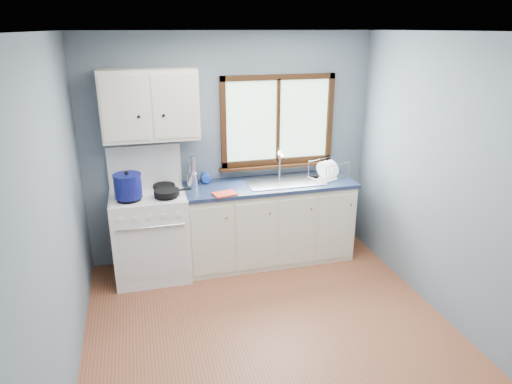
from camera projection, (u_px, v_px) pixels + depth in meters
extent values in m
cube|color=brown|center=(277.00, 345.00, 3.87)|extent=(3.20, 3.60, 0.02)
cube|color=white|center=(284.00, 30.00, 3.01)|extent=(3.20, 3.60, 0.02)
cube|color=slate|center=(231.00, 149.00, 5.09)|extent=(3.20, 0.02, 2.50)
cube|color=slate|center=(420.00, 371.00, 1.80)|extent=(3.20, 0.02, 2.50)
cube|color=slate|center=(51.00, 230.00, 3.05)|extent=(0.02, 3.60, 2.50)
cube|color=slate|center=(463.00, 189.00, 3.83)|extent=(0.02, 3.60, 2.50)
cube|color=white|center=(151.00, 235.00, 4.81)|extent=(0.76, 0.65, 0.92)
cube|color=white|center=(145.00, 165.00, 4.86)|extent=(0.76, 0.05, 0.44)
cube|color=silver|center=(147.00, 194.00, 4.65)|extent=(0.72, 0.59, 0.01)
cylinder|color=black|center=(129.00, 199.00, 4.47)|extent=(0.23, 0.23, 0.03)
cylinder|color=black|center=(166.00, 195.00, 4.56)|extent=(0.23, 0.23, 0.03)
cylinder|color=black|center=(129.00, 189.00, 4.74)|extent=(0.23, 0.23, 0.03)
cylinder|color=black|center=(164.00, 186.00, 4.83)|extent=(0.23, 0.23, 0.03)
cylinder|color=silver|center=(151.00, 227.00, 4.42)|extent=(0.66, 0.02, 0.02)
cube|color=silver|center=(153.00, 254.00, 4.54)|extent=(0.66, 0.01, 0.55)
cube|color=beige|center=(269.00, 223.00, 5.16)|extent=(1.85, 0.60, 0.88)
cube|color=black|center=(268.00, 254.00, 5.31)|extent=(1.85, 0.54, 0.08)
cube|color=#17233D|center=(269.00, 185.00, 5.00)|extent=(1.89, 0.64, 0.04)
cube|color=silver|center=(285.00, 181.00, 5.04)|extent=(0.84, 0.46, 0.01)
cube|color=silver|center=(267.00, 189.00, 5.01)|extent=(0.36, 0.40, 0.14)
cube|color=silver|center=(301.00, 186.00, 5.11)|extent=(0.36, 0.40, 0.14)
cylinder|color=silver|center=(279.00, 165.00, 5.17)|extent=(0.02, 0.02, 0.28)
cylinder|color=silver|center=(282.00, 155.00, 5.06)|extent=(0.02, 0.16, 0.02)
sphere|color=silver|center=(280.00, 153.00, 5.12)|extent=(0.04, 0.04, 0.04)
cube|color=#9EC6A8|center=(278.00, 120.00, 5.09)|extent=(1.22, 0.01, 0.92)
cube|color=#351C0B|center=(279.00, 77.00, 4.92)|extent=(1.30, 0.05, 0.06)
cube|color=#351C0B|center=(277.00, 161.00, 5.24)|extent=(1.30, 0.05, 0.06)
cube|color=#351C0B|center=(223.00, 123.00, 4.93)|extent=(0.06, 0.05, 1.00)
cube|color=#351C0B|center=(330.00, 118.00, 5.23)|extent=(0.06, 0.05, 1.00)
cube|color=#351C0B|center=(278.00, 120.00, 5.08)|extent=(0.03, 0.05, 0.92)
cube|color=#351C0B|center=(278.00, 166.00, 5.23)|extent=(1.36, 0.10, 0.03)
cube|color=beige|center=(150.00, 105.00, 4.53)|extent=(0.95, 0.32, 0.70)
cube|color=beige|center=(125.00, 109.00, 4.32)|extent=(0.44, 0.01, 0.62)
cube|color=beige|center=(176.00, 107.00, 4.44)|extent=(0.44, 0.01, 0.62)
sphere|color=black|center=(139.00, 117.00, 4.37)|extent=(0.03, 0.03, 0.03)
sphere|color=black|center=(164.00, 116.00, 4.42)|extent=(0.03, 0.03, 0.03)
cylinder|color=black|center=(167.00, 192.00, 4.52)|extent=(0.30, 0.30, 0.05)
cube|color=black|center=(184.00, 190.00, 4.60)|extent=(0.14, 0.05, 0.02)
cylinder|color=#0E1259|center=(128.00, 186.00, 4.43)|extent=(0.29, 0.29, 0.22)
cylinder|color=#0E1259|center=(127.00, 175.00, 4.39)|extent=(0.30, 0.30, 0.02)
sphere|color=black|center=(127.00, 173.00, 4.38)|extent=(0.05, 0.05, 0.04)
cylinder|color=silver|center=(192.00, 180.00, 4.87)|extent=(0.13, 0.13, 0.15)
cylinder|color=silver|center=(193.00, 166.00, 4.84)|extent=(0.01, 0.01, 0.22)
cylinder|color=silver|center=(189.00, 164.00, 4.82)|extent=(0.01, 0.01, 0.25)
cylinder|color=silver|center=(192.00, 167.00, 4.81)|extent=(0.01, 0.01, 0.20)
cylinder|color=silver|center=(193.00, 170.00, 4.92)|extent=(0.10, 0.10, 0.31)
imported|color=#163EAF|center=(206.00, 172.00, 4.91)|extent=(0.11, 0.11, 0.27)
cube|color=#E3412A|center=(225.00, 194.00, 4.64)|extent=(0.25, 0.20, 0.02)
cube|color=silver|center=(328.00, 177.00, 5.19)|extent=(0.47, 0.42, 0.01)
cylinder|color=silver|center=(326.00, 176.00, 4.95)|extent=(0.01, 0.01, 0.18)
cylinder|color=silver|center=(349.00, 169.00, 5.16)|extent=(0.01, 0.01, 0.18)
cylinder|color=silver|center=(309.00, 170.00, 5.15)|extent=(0.01, 0.01, 0.18)
cylinder|color=silver|center=(331.00, 164.00, 5.36)|extent=(0.01, 0.01, 0.18)
cylinder|color=silver|center=(338.00, 165.00, 5.02)|extent=(0.34, 0.15, 0.01)
cylinder|color=silver|center=(320.00, 159.00, 5.23)|extent=(0.34, 0.15, 0.01)
cylinder|color=white|center=(323.00, 170.00, 5.10)|extent=(0.13, 0.21, 0.20)
cylinder|color=white|center=(328.00, 169.00, 5.14)|extent=(0.13, 0.21, 0.20)
cylinder|color=white|center=(332.00, 168.00, 5.19)|extent=(0.13, 0.21, 0.20)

